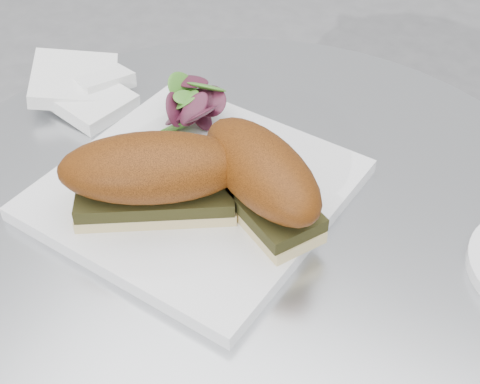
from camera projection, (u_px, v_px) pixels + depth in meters
The scene contains 6 objects.
table at pixel (243, 357), 0.83m from camera, with size 0.70×0.70×0.73m.
plate at pixel (196, 189), 0.68m from camera, with size 0.27×0.27×0.02m, color white.
sandwich_left at pixel (153, 175), 0.62m from camera, with size 0.19×0.15×0.08m.
sandwich_right at pixel (261, 177), 0.62m from camera, with size 0.17×0.14×0.08m.
salad at pixel (191, 109), 0.73m from camera, with size 0.10×0.10×0.05m, color #45882C, non-canonical shape.
napkin at pixel (85, 95), 0.80m from camera, with size 0.13×0.13×0.02m, color white, non-canonical shape.
Camera 1 is at (0.21, -0.43, 1.19)m, focal length 50.00 mm.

